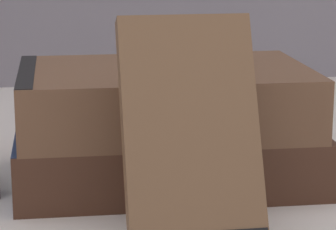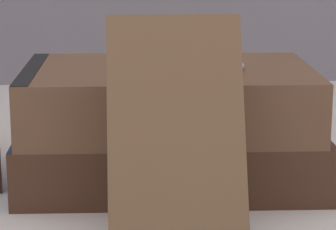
% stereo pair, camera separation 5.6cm
% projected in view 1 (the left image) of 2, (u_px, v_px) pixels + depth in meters
% --- Properties ---
extents(ground_plane, '(3.00, 3.00, 0.00)m').
position_uv_depth(ground_plane, '(93.00, 215.00, 0.54)').
color(ground_plane, silver).
extents(book_flat_bottom, '(0.23, 0.15, 0.04)m').
position_uv_depth(book_flat_bottom, '(159.00, 153.00, 0.61)').
color(book_flat_bottom, '#4C2D1E').
rests_on(book_flat_bottom, ground_plane).
extents(book_flat_top, '(0.22, 0.14, 0.05)m').
position_uv_depth(book_flat_top, '(158.00, 98.00, 0.59)').
color(book_flat_top, brown).
rests_on(book_flat_top, book_flat_bottom).
extents(book_leaning_front, '(0.08, 0.08, 0.14)m').
position_uv_depth(book_leaning_front, '(191.00, 141.00, 0.48)').
color(book_leaning_front, brown).
rests_on(book_leaning_front, ground_plane).
extents(pocket_watch, '(0.05, 0.05, 0.01)m').
position_uv_depth(pocket_watch, '(210.00, 65.00, 0.58)').
color(pocket_watch, silver).
rests_on(pocket_watch, book_flat_top).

